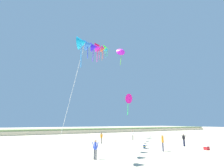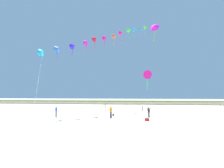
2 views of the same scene
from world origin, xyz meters
name	(u,v)px [view 2 (image 2 of 2)]	position (x,y,z in m)	size (l,w,h in m)	color
ground_plane	(105,123)	(0.00, 0.00, 0.00)	(240.00, 240.00, 0.00)	beige
dune_ridge	(126,102)	(0.00, 41.86, 0.64)	(120.00, 8.32, 1.28)	beige
person_near_left	(105,107)	(-2.45, 13.46, 0.90)	(0.29, 0.53, 1.56)	gray
person_near_right	(149,111)	(5.40, 5.60, 0.93)	(0.56, 0.26, 1.61)	#282D4C
person_mid_center	(56,111)	(-7.92, 3.88, 0.91)	(0.50, 0.36, 1.57)	#474C56
person_far_left	(111,111)	(0.08, 4.13, 1.01)	(0.53, 0.45, 1.75)	#282D4C
person_far_right	(142,106)	(4.79, 15.62, 0.93)	(0.43, 0.47, 1.61)	gray
kite_banner_string	(110,36)	(-1.78, 15.23, 15.57)	(18.20, 26.01, 22.49)	#13AEE3
large_kite_low_lead	(154,27)	(8.27, 24.30, 20.60)	(2.58, 2.17, 4.97)	#E723E3
large_kite_mid_trail	(147,75)	(5.99, 18.55, 7.68)	(2.04, 1.17, 4.32)	#ED1294
beach_cooler	(147,119)	(4.95, 2.37, 0.21)	(0.58, 0.41, 0.46)	red
beach_ball	(113,115)	(0.03, 7.08, 0.18)	(0.36, 0.36, 0.36)	blue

